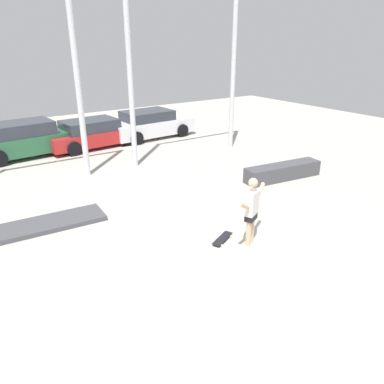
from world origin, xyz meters
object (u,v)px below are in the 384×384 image
object	(u,v)px
manual_pad	(44,225)
parked_car_white	(150,124)
skateboard	(222,238)
parked_car_red	(93,134)
skateboarder	(251,208)
grind_box	(283,172)
parked_car_green	(26,140)

from	to	relation	value
manual_pad	parked_car_white	distance (m)	9.88
skateboard	parked_car_red	size ratio (longest dim) A/B	0.18
manual_pad	skateboard	bearing A→B (deg)	-42.99
skateboarder	skateboard	xyz separation A→B (m)	(-0.46, 0.47, -0.87)
skateboarder	skateboard	bearing A→B (deg)	108.48
skateboard	grind_box	size ratio (longest dim) A/B	0.27
manual_pad	parked_car_red	world-z (taller)	parked_car_red
grind_box	parked_car_green	xyz separation A→B (m)	(-6.83, 8.00, 0.44)
skateboarder	parked_car_green	xyz separation A→B (m)	(-2.79, 10.73, -0.23)
skateboard	manual_pad	size ratio (longest dim) A/B	0.25
skateboard	manual_pad	bearing A→B (deg)	111.17
skateboarder	manual_pad	xyz separation A→B (m)	(-3.91, 3.69, -0.87)
manual_pad	parked_car_red	xyz separation A→B (m)	(3.97, 6.90, 0.54)
skateboard	parked_car_white	bearing A→B (deg)	45.32
skateboarder	parked_car_white	xyz separation A→B (m)	(3.03, 10.69, -0.28)
skateboarder	parked_car_red	bearing A→B (deg)	63.87
skateboarder	grind_box	world-z (taller)	skateboarder
skateboarder	parked_car_green	distance (m)	11.09
parked_car_green	parked_car_red	world-z (taller)	parked_car_green
skateboarder	skateboard	distance (m)	1.09
manual_pad	parked_car_green	size ratio (longest dim) A/B	0.68
parked_car_red	skateboard	bearing A→B (deg)	-97.60
grind_box	manual_pad	bearing A→B (deg)	173.16
manual_pad	parked_car_green	xyz separation A→B (m)	(1.12, 7.04, 0.64)
skateboard	parked_car_white	distance (m)	10.81
grind_box	skateboard	bearing A→B (deg)	-153.24
skateboarder	parked_car_red	size ratio (longest dim) A/B	0.38
parked_car_red	parked_car_white	world-z (taller)	parked_car_white
skateboarder	skateboard	size ratio (longest dim) A/B	2.16
skateboard	manual_pad	xyz separation A→B (m)	(-3.45, 3.22, 0.00)
grind_box	manual_pad	distance (m)	8.01
skateboarder	manual_pad	world-z (taller)	skateboarder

